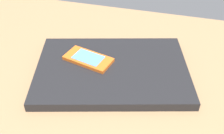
% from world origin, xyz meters
% --- Properties ---
extents(desk_surface, '(1.20, 0.80, 0.03)m').
position_xyz_m(desk_surface, '(0.00, 0.00, 0.01)').
color(desk_surface, '#9E7751').
rests_on(desk_surface, ground).
extents(laptop_closed, '(0.41, 0.33, 0.02)m').
position_xyz_m(laptop_closed, '(-0.10, 0.06, 0.04)').
color(laptop_closed, black).
rests_on(laptop_closed, desk_surface).
extents(cell_phone_on_laptop, '(0.13, 0.08, 0.01)m').
position_xyz_m(cell_phone_on_laptop, '(-0.16, 0.07, 0.06)').
color(cell_phone_on_laptop, orange).
rests_on(cell_phone_on_laptop, laptop_closed).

